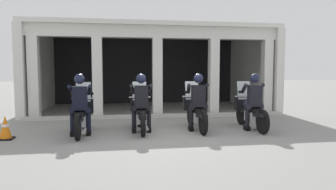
{
  "coord_description": "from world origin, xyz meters",
  "views": [
    {
      "loc": [
        -1.34,
        -8.07,
        1.66
      ],
      "look_at": [
        0.0,
        0.39,
        0.98
      ],
      "focal_mm": 32.44,
      "sensor_mm": 36.0,
      "label": 1
    }
  ],
  "objects_px": {
    "traffic_cone_flank": "(5,128)",
    "motorcycle_far_right": "(250,111)",
    "police_officer_far_left": "(80,99)",
    "police_officer_center_left": "(141,98)",
    "motorcycle_center_left": "(141,113)",
    "police_officer_center_right": "(198,97)",
    "motorcycle_far_left": "(82,115)",
    "police_officer_far_right": "(254,97)",
    "motorcycle_center_right": "(195,111)"
  },
  "relations": [
    {
      "from": "traffic_cone_flank",
      "to": "police_officer_center_right",
      "type": "bearing_deg",
      "value": 3.92
    },
    {
      "from": "traffic_cone_flank",
      "to": "motorcycle_far_right",
      "type": "bearing_deg",
      "value": 4.02
    },
    {
      "from": "police_officer_far_left",
      "to": "motorcycle_center_right",
      "type": "distance_m",
      "value": 3.2
    },
    {
      "from": "motorcycle_center_left",
      "to": "motorcycle_center_right",
      "type": "bearing_deg",
      "value": 13.47
    },
    {
      "from": "motorcycle_far_left",
      "to": "police_officer_center_right",
      "type": "height_order",
      "value": "police_officer_center_right"
    },
    {
      "from": "motorcycle_far_left",
      "to": "police_officer_far_left",
      "type": "bearing_deg",
      "value": -78.71
    },
    {
      "from": "police_officer_center_right",
      "to": "police_officer_far_right",
      "type": "distance_m",
      "value": 1.58
    },
    {
      "from": "police_officer_center_right",
      "to": "police_officer_far_right",
      "type": "height_order",
      "value": "same"
    },
    {
      "from": "police_officer_center_left",
      "to": "police_officer_center_right",
      "type": "xyz_separation_m",
      "value": [
        1.57,
        -0.01,
        0.0
      ]
    },
    {
      "from": "motorcycle_center_left",
      "to": "traffic_cone_flank",
      "type": "relative_size",
      "value": 3.46
    },
    {
      "from": "motorcycle_far_right",
      "to": "police_officer_far_left",
      "type": "bearing_deg",
      "value": -162.38
    },
    {
      "from": "police_officer_far_left",
      "to": "police_officer_center_left",
      "type": "distance_m",
      "value": 1.58
    },
    {
      "from": "motorcycle_center_right",
      "to": "police_officer_center_right",
      "type": "height_order",
      "value": "police_officer_center_right"
    },
    {
      "from": "police_officer_center_right",
      "to": "motorcycle_center_left",
      "type": "bearing_deg",
      "value": 175.44
    },
    {
      "from": "police_officer_far_left",
      "to": "police_officer_center_right",
      "type": "xyz_separation_m",
      "value": [
        3.14,
        0.16,
        0.0
      ]
    },
    {
      "from": "police_officer_far_left",
      "to": "motorcycle_center_left",
      "type": "relative_size",
      "value": 0.78
    },
    {
      "from": "motorcycle_far_left",
      "to": "police_officer_center_right",
      "type": "distance_m",
      "value": 3.17
    },
    {
      "from": "motorcycle_far_left",
      "to": "motorcycle_center_right",
      "type": "bearing_deg",
      "value": 14.48
    },
    {
      "from": "motorcycle_center_left",
      "to": "police_officer_center_right",
      "type": "bearing_deg",
      "value": 3.23
    },
    {
      "from": "motorcycle_far_left",
      "to": "police_officer_center_left",
      "type": "distance_m",
      "value": 1.63
    },
    {
      "from": "motorcycle_far_left",
      "to": "motorcycle_far_right",
      "type": "relative_size",
      "value": 1.0
    },
    {
      "from": "traffic_cone_flank",
      "to": "motorcycle_center_left",
      "type": "bearing_deg",
      "value": 10.71
    },
    {
      "from": "police_officer_far_left",
      "to": "motorcycle_center_left",
      "type": "xyz_separation_m",
      "value": [
        1.57,
        0.45,
        -0.44
      ]
    },
    {
      "from": "motorcycle_center_right",
      "to": "traffic_cone_flank",
      "type": "xyz_separation_m",
      "value": [
        -4.88,
        -0.62,
        -0.21
      ]
    },
    {
      "from": "motorcycle_far_left",
      "to": "traffic_cone_flank",
      "type": "relative_size",
      "value": 3.46
    },
    {
      "from": "motorcycle_far_left",
      "to": "police_officer_far_right",
      "type": "relative_size",
      "value": 1.29
    },
    {
      "from": "police_officer_center_left",
      "to": "motorcycle_center_right",
      "type": "relative_size",
      "value": 0.78
    },
    {
      "from": "police_officer_far_left",
      "to": "police_officer_far_right",
      "type": "distance_m",
      "value": 4.7
    },
    {
      "from": "police_officer_far_left",
      "to": "police_officer_far_right",
      "type": "relative_size",
      "value": 1.0
    },
    {
      "from": "motorcycle_center_left",
      "to": "traffic_cone_flank",
      "type": "bearing_deg",
      "value": -155.5
    },
    {
      "from": "police_officer_far_left",
      "to": "police_officer_center_left",
      "type": "relative_size",
      "value": 1.0
    },
    {
      "from": "police_officer_center_left",
      "to": "traffic_cone_flank",
      "type": "xyz_separation_m",
      "value": [
        -3.31,
        -0.34,
        -0.65
      ]
    },
    {
      "from": "motorcycle_center_right",
      "to": "police_officer_far_left",
      "type": "bearing_deg",
      "value": -165.95
    },
    {
      "from": "police_officer_center_right",
      "to": "motorcycle_far_right",
      "type": "distance_m",
      "value": 1.63
    },
    {
      "from": "police_officer_far_right",
      "to": "motorcycle_center_left",
      "type": "bearing_deg",
      "value": -174.06
    },
    {
      "from": "police_officer_center_left",
      "to": "motorcycle_center_right",
      "type": "xyz_separation_m",
      "value": [
        1.57,
        0.27,
        -0.44
      ]
    },
    {
      "from": "police_officer_far_left",
      "to": "police_officer_center_right",
      "type": "relative_size",
      "value": 1.0
    },
    {
      "from": "police_officer_far_left",
      "to": "police_officer_far_right",
      "type": "xyz_separation_m",
      "value": [
        4.7,
        -0.0,
        0.0
      ]
    },
    {
      "from": "motorcycle_center_left",
      "to": "police_officer_center_right",
      "type": "height_order",
      "value": "police_officer_center_right"
    },
    {
      "from": "police_officer_center_right",
      "to": "police_officer_far_right",
      "type": "bearing_deg",
      "value": 0.01
    },
    {
      "from": "motorcycle_far_right",
      "to": "police_officer_far_right",
      "type": "relative_size",
      "value": 1.29
    },
    {
      "from": "motorcycle_center_right",
      "to": "police_officer_far_right",
      "type": "height_order",
      "value": "police_officer_far_right"
    },
    {
      "from": "police_officer_center_left",
      "to": "police_officer_far_right",
      "type": "xyz_separation_m",
      "value": [
        3.14,
        -0.17,
        0.0
      ]
    },
    {
      "from": "motorcycle_center_left",
      "to": "motorcycle_far_left",
      "type": "bearing_deg",
      "value": -160.07
    },
    {
      "from": "police_officer_center_right",
      "to": "police_officer_far_left",
      "type": "bearing_deg",
      "value": -171.07
    },
    {
      "from": "motorcycle_far_left",
      "to": "motorcycle_center_right",
      "type": "xyz_separation_m",
      "value": [
        3.14,
        0.16,
        0.0
      ]
    },
    {
      "from": "motorcycle_far_right",
      "to": "motorcycle_far_left",
      "type": "bearing_deg",
      "value": -165.82
    },
    {
      "from": "police_officer_center_left",
      "to": "motorcycle_far_right",
      "type": "xyz_separation_m",
      "value": [
        3.14,
        0.11,
        -0.44
      ]
    },
    {
      "from": "traffic_cone_flank",
      "to": "police_officer_center_left",
      "type": "bearing_deg",
      "value": 5.92
    },
    {
      "from": "police_officer_far_left",
      "to": "police_officer_center_right",
      "type": "height_order",
      "value": "same"
    }
  ]
}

